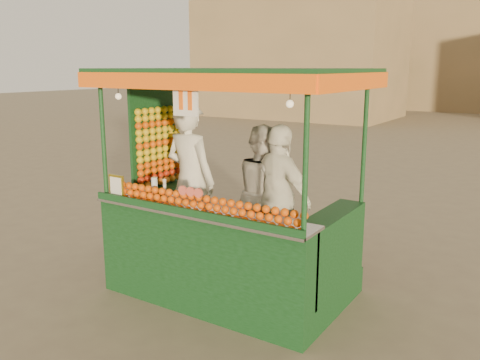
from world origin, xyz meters
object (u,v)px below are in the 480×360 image
Objects in this scene: vendor_middle at (264,192)px; vendor_right at (279,197)px; juice_cart at (222,224)px; vendor_left at (190,180)px.

vendor_middle is 0.98× the size of vendor_right.
juice_cart is 0.69m from vendor_middle.
vendor_middle is at bearing -7.21° from vendor_right.
juice_cart is 1.74× the size of vendor_middle.
vendor_left is (-0.57, 0.16, 0.42)m from juice_cart.
vendor_right reaches higher than vendor_middle.
vendor_left is at bearing 77.24° from vendor_middle.
juice_cart reaches higher than vendor_left.
juice_cart reaches higher than vendor_right.
vendor_right is (1.08, 0.28, -0.12)m from vendor_left.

